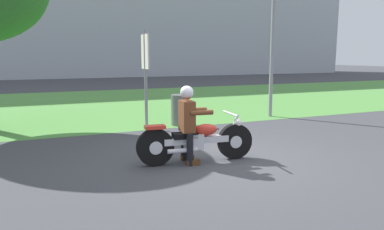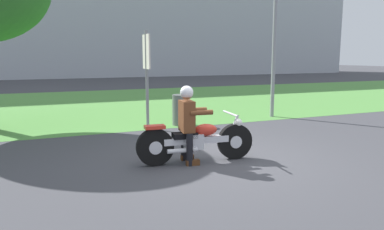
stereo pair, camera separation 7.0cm
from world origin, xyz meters
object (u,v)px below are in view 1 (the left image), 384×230
object	(u,v)px
trash_can	(180,110)
sign_banner	(145,64)
rider_lead	(188,118)
motorcycle_lead	(197,141)

from	to	relation	value
trash_can	sign_banner	distance (m)	1.65
rider_lead	trash_can	xyz separation A→B (m)	(1.23, 3.53, -0.40)
motorcycle_lead	rider_lead	distance (m)	0.46
motorcycle_lead	sign_banner	world-z (taller)	sign_banner
motorcycle_lead	sign_banner	distance (m)	3.67
trash_can	sign_banner	bearing A→B (deg)	-172.58
rider_lead	trash_can	bearing A→B (deg)	76.70
motorcycle_lead	trash_can	distance (m)	3.71
trash_can	sign_banner	size ratio (longest dim) A/B	0.33
rider_lead	sign_banner	xyz separation A→B (m)	(0.22, 3.40, 0.90)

